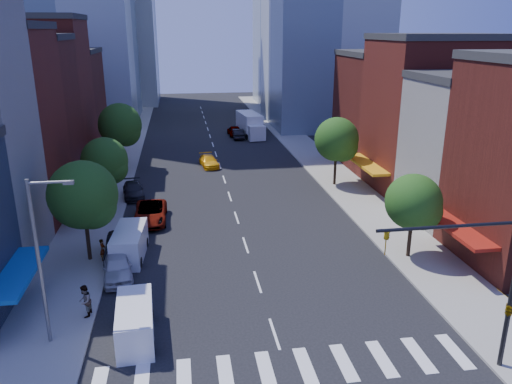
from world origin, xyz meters
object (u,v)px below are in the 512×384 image
taxi (209,161)px  traffic_car_oncoming (238,134)px  parked_car_second (120,246)px  parked_car_front (118,267)px  parked_car_rear (133,190)px  pedestrian_far (85,301)px  cargo_van_near (135,323)px  cargo_van_far (129,244)px  traffic_car_far (234,130)px  parked_car_third (150,213)px  pedestrian_near (103,250)px  box_truck (250,126)px

taxi → traffic_car_oncoming: size_ratio=1.02×
parked_car_second → parked_car_front: bearing=-85.9°
parked_car_rear → pedestrian_far: (-1.00, -22.13, 0.42)m
cargo_van_near → cargo_van_far: size_ratio=0.92×
parked_car_front → traffic_car_oncoming: (13.32, 43.60, -0.06)m
traffic_car_far → cargo_van_far: bearing=71.5°
parked_car_front → cargo_van_near: bearing=-84.3°
parked_car_third → cargo_van_near: size_ratio=1.21×
parked_car_front → cargo_van_near: 7.63m
pedestrian_near → pedestrian_far: pedestrian_far is taller
taxi → pedestrian_near: 26.78m
parked_car_second → cargo_van_far: size_ratio=0.93×
traffic_car_far → parked_car_front: bearing=71.9°
cargo_van_far → pedestrian_far: bearing=-99.0°
parked_car_rear → pedestrian_near: (-1.00, -14.68, 0.26)m
parked_car_front → traffic_car_far: parked_car_front is taller
parked_car_front → taxi: parked_car_front is taller
traffic_car_oncoming → traffic_car_far: (-0.28, 2.33, 0.05)m
parked_car_front → parked_car_third: parked_car_third is taller
pedestrian_far → cargo_van_far: bearing=173.6°
parked_car_front → parked_car_rear: 17.28m
cargo_van_near → parked_car_rear: bearing=91.1°
parked_car_rear → cargo_van_far: 14.32m
cargo_van_near → taxi: (6.18, 35.19, -0.32)m
parked_car_third → box_truck: size_ratio=0.65×
parked_car_second → parked_car_rear: parked_car_second is taller
parked_car_rear → box_truck: box_truck is taller
parked_car_second → pedestrian_far: pedestrian_far is taller
box_truck → pedestrian_near: 45.61m
cargo_van_far → pedestrian_far: (-1.83, -7.85, 0.04)m
parked_car_second → cargo_van_far: (0.75, -0.36, 0.27)m
pedestrian_far → traffic_car_far: bearing=171.0°
box_truck → pedestrian_far: box_truck is taller
pedestrian_near → parked_car_third: bearing=-17.8°
parked_car_rear → pedestrian_far: size_ratio=2.49×
taxi → parked_car_second: bearing=-116.2°
parked_car_rear → parked_car_third: bearing=-82.1°
box_truck → traffic_car_far: bearing=152.7°
parked_car_third → cargo_van_near: bearing=-89.4°
pedestrian_near → parked_car_rear: bearing=-0.1°
traffic_car_far → pedestrian_near: (-14.34, -43.33, 0.17)m
taxi → pedestrian_near: size_ratio=2.87×
box_truck → pedestrian_near: bearing=-118.2°
cargo_van_far → pedestrian_near: bearing=-163.9°
cargo_van_near → traffic_car_far: cargo_van_near is taller
cargo_van_far → traffic_car_far: (12.51, 42.94, -0.29)m
cargo_van_near → taxi: cargo_van_near is taller
parked_car_front → pedestrian_near: (-1.30, 2.60, 0.15)m
cargo_van_far → traffic_car_oncoming: (12.78, 40.61, -0.33)m
cargo_van_near → pedestrian_far: pedestrian_far is taller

